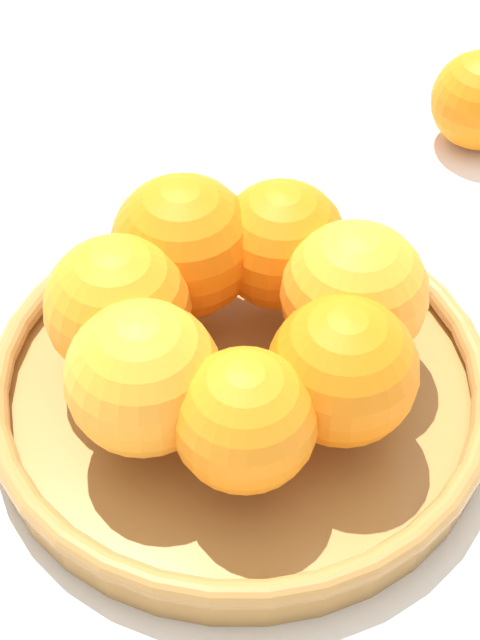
% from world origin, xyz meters
% --- Properties ---
extents(ground_plane, '(4.00, 4.00, 0.00)m').
position_xyz_m(ground_plane, '(0.00, 0.00, 0.00)').
color(ground_plane, silver).
extents(fruit_bowl, '(0.28, 0.28, 0.03)m').
position_xyz_m(fruit_bowl, '(0.00, 0.00, 0.02)').
color(fruit_bowl, '#A57238').
rests_on(fruit_bowl, ground_plane).
extents(orange_pile, '(0.20, 0.20, 0.08)m').
position_xyz_m(orange_pile, '(-0.00, -0.00, 0.07)').
color(orange_pile, orange).
rests_on(orange_pile, fruit_bowl).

